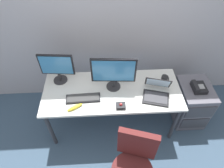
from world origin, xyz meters
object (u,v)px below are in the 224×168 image
at_px(banana, 75,107).
at_px(coffee_mug, 164,79).
at_px(office_chair, 133,168).
at_px(monitor_side, 57,67).
at_px(laptop, 156,92).
at_px(monitor_main, 114,72).
at_px(trackball_mouse, 121,106).
at_px(keyboard, 83,98).
at_px(file_cabinet, 191,103).
at_px(desk_phone, 198,87).

bearing_deg(banana, coffee_mug, 17.77).
height_order(office_chair, monitor_side, monitor_side).
height_order(laptop, banana, laptop).
relative_size(monitor_main, trackball_mouse, 4.87).
bearing_deg(coffee_mug, office_chair, -117.59).
height_order(keyboard, trackball_mouse, trackball_mouse).
height_order(trackball_mouse, coffee_mug, coffee_mug).
xyz_separation_m(office_chair, trackball_mouse, (-0.09, 0.60, 0.32)).
bearing_deg(banana, office_chair, -44.53).
xyz_separation_m(monitor_main, keyboard, (-0.38, -0.18, -0.25)).
xyz_separation_m(monitor_side, banana, (0.22, -0.46, -0.22)).
xyz_separation_m(monitor_main, coffee_mug, (0.66, 0.05, -0.21)).
xyz_separation_m(file_cabinet, desk_phone, (-0.01, -0.02, 0.36)).
distance_m(laptop, coffee_mug, 0.26).
distance_m(desk_phone, keyboard, 1.50).
relative_size(file_cabinet, coffee_mug, 6.35).
relative_size(monitor_side, coffee_mug, 4.17).
bearing_deg(file_cabinet, keyboard, -173.65).
height_order(monitor_main, keyboard, monitor_main).
bearing_deg(file_cabinet, trackball_mouse, -163.62).
bearing_deg(office_chair, coffee_mug, 62.41).
bearing_deg(monitor_main, laptop, -17.69).
height_order(monitor_main, banana, monitor_main).
xyz_separation_m(file_cabinet, coffee_mug, (-0.46, 0.06, 0.46)).
xyz_separation_m(file_cabinet, banana, (-1.59, -0.30, 0.43)).
distance_m(monitor_main, keyboard, 0.48).
xyz_separation_m(file_cabinet, office_chair, (-0.97, -0.91, 0.11)).
relative_size(monitor_main, laptop, 1.39).
bearing_deg(desk_phone, monitor_side, 174.34).
distance_m(monitor_main, coffee_mug, 0.70).
bearing_deg(keyboard, monitor_main, 25.24).
bearing_deg(monitor_side, keyboard, -46.47).
height_order(file_cabinet, trackball_mouse, trackball_mouse).
relative_size(file_cabinet, monitor_main, 1.21).
distance_m(monitor_main, banana, 0.61).
bearing_deg(office_chair, file_cabinet, 43.34).
height_order(file_cabinet, monitor_main, monitor_main).
bearing_deg(file_cabinet, desk_phone, -116.78).
bearing_deg(file_cabinet, monitor_main, 179.47).
xyz_separation_m(desk_phone, trackball_mouse, (-1.05, -0.29, 0.07)).
distance_m(trackball_mouse, banana, 0.53).
height_order(monitor_side, banana, monitor_side).
xyz_separation_m(coffee_mug, banana, (-1.13, -0.36, -0.03)).
distance_m(desk_phone, laptop, 0.62).
bearing_deg(keyboard, office_chair, -54.54).
bearing_deg(coffee_mug, monitor_main, -175.81).
xyz_separation_m(office_chair, monitor_side, (-0.84, 1.07, 0.54)).
bearing_deg(monitor_side, coffee_mug, -4.36).
height_order(file_cabinet, banana, banana).
relative_size(office_chair, banana, 4.97).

